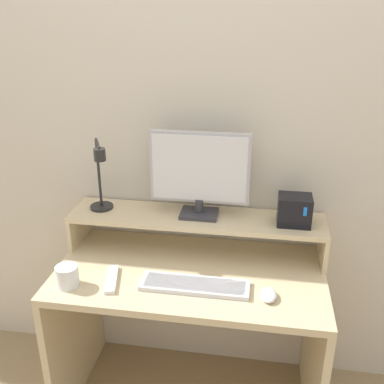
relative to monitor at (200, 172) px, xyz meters
The scene contains 10 objects.
wall_back 0.22m from the monitor, 94.80° to the left, with size 6.00×0.05×2.50m.
desk 0.61m from the monitor, 93.85° to the right, with size 1.11×0.59×0.71m.
monitor_shelf 0.23m from the monitor, 149.34° to the right, with size 1.11×0.24×0.17m.
monitor is the anchor object (origin of this frame).
desk_lamp 0.43m from the monitor, behind, with size 0.13×0.20×0.33m.
router_dock 0.42m from the monitor, ahead, with size 0.14×0.11×0.13m.
keyboard 0.46m from the monitor, 84.94° to the right, with size 0.43×0.12×0.02m.
mouse 0.57m from the monitor, 45.73° to the right, with size 0.06×0.10×0.03m.
remote_control 0.56m from the monitor, 135.32° to the right, with size 0.08×0.19×0.02m.
mug 0.67m from the monitor, 142.16° to the right, with size 0.09×0.09×0.09m.
Camera 1 is at (0.26, -1.27, 1.74)m, focal length 42.00 mm.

